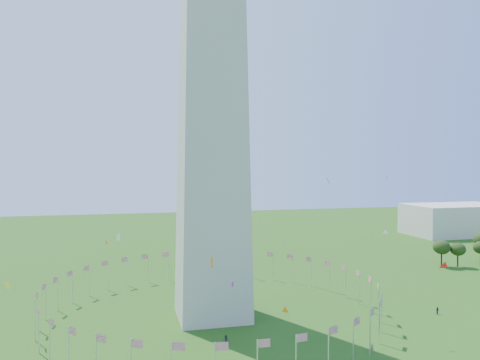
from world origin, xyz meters
TOP-DOWN VIEW (x-y plane):
  - flag_ring at (-0.00, 50.00)m, footprint 80.24×80.24m
  - gov_building_east_a at (150.00, 150.00)m, footprint 50.00×30.00m
  - kites_aloft at (15.31, 24.58)m, footprint 116.15×67.15m

SIDE VIEW (x-z plane):
  - flag_ring at x=0.00m, z-range 0.00..9.00m
  - gov_building_east_a at x=150.00m, z-range 0.00..16.00m
  - kites_aloft at x=15.31m, z-range 1.04..39.88m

